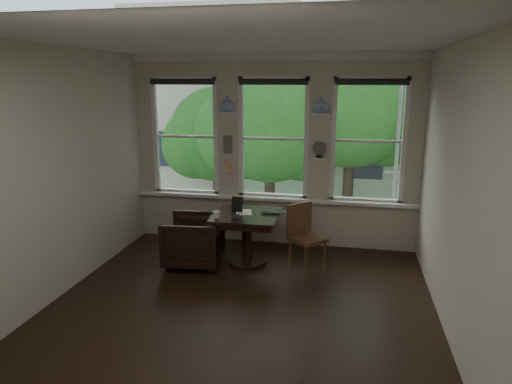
% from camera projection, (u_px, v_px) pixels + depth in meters
% --- Properties ---
extents(ground, '(4.50, 4.50, 0.00)m').
position_uv_depth(ground, '(242.00, 304.00, 5.43)').
color(ground, black).
rests_on(ground, ground).
extents(ceiling, '(4.50, 4.50, 0.00)m').
position_uv_depth(ceiling, '(239.00, 40.00, 4.71)').
color(ceiling, silver).
rests_on(ceiling, ground).
extents(wall_back, '(4.50, 0.00, 4.50)m').
position_uv_depth(wall_back, '(274.00, 151.00, 7.21)').
color(wall_back, beige).
rests_on(wall_back, ground).
extents(wall_front, '(4.50, 0.00, 4.50)m').
position_uv_depth(wall_front, '(160.00, 256.00, 2.93)').
color(wall_front, beige).
rests_on(wall_front, ground).
extents(wall_left, '(0.00, 4.50, 4.50)m').
position_uv_depth(wall_left, '(60.00, 173.00, 5.51)').
color(wall_left, beige).
rests_on(wall_left, ground).
extents(wall_right, '(0.00, 4.50, 4.50)m').
position_uv_depth(wall_right, '(456.00, 191.00, 4.64)').
color(wall_right, beige).
rests_on(wall_right, ground).
extents(window_left, '(1.10, 0.12, 1.90)m').
position_uv_depth(window_left, '(186.00, 136.00, 7.45)').
color(window_left, white).
rests_on(window_left, ground).
extents(window_center, '(1.10, 0.12, 1.90)m').
position_uv_depth(window_center, '(274.00, 139.00, 7.17)').
color(window_center, white).
rests_on(window_center, ground).
extents(window_right, '(1.10, 0.12, 1.90)m').
position_uv_depth(window_right, '(368.00, 141.00, 6.88)').
color(window_right, white).
rests_on(window_right, ground).
extents(shelf_left, '(0.26, 0.16, 0.03)m').
position_uv_depth(shelf_left, '(227.00, 113.00, 7.11)').
color(shelf_left, white).
rests_on(shelf_left, ground).
extents(shelf_right, '(0.26, 0.16, 0.03)m').
position_uv_depth(shelf_right, '(320.00, 114.00, 6.83)').
color(shelf_right, white).
rests_on(shelf_right, ground).
extents(intercom, '(0.14, 0.06, 0.28)m').
position_uv_depth(intercom, '(228.00, 144.00, 7.26)').
color(intercom, '#59544F').
rests_on(intercom, ground).
extents(sticky_notes, '(0.16, 0.01, 0.24)m').
position_uv_depth(sticky_notes, '(228.00, 166.00, 7.35)').
color(sticky_notes, pink).
rests_on(sticky_notes, ground).
extents(desk_fan, '(0.20, 0.20, 0.24)m').
position_uv_depth(desk_fan, '(319.00, 152.00, 6.95)').
color(desk_fan, '#59544F').
rests_on(desk_fan, ground).
extents(vase_left, '(0.24, 0.24, 0.25)m').
position_uv_depth(vase_left, '(227.00, 104.00, 7.08)').
color(vase_left, silver).
rests_on(vase_left, shelf_left).
extents(vase_right, '(0.24, 0.24, 0.25)m').
position_uv_depth(vase_right, '(321.00, 105.00, 6.80)').
color(vase_right, silver).
rests_on(vase_right, shelf_right).
extents(table, '(0.90, 0.90, 0.75)m').
position_uv_depth(table, '(247.00, 239.00, 6.55)').
color(table, black).
rests_on(table, ground).
extents(armchair_left, '(0.88, 0.86, 0.73)m').
position_uv_depth(armchair_left, '(193.00, 241.00, 6.51)').
color(armchair_left, black).
rests_on(armchair_left, ground).
extents(cushion_red, '(0.45, 0.45, 0.06)m').
position_uv_depth(cushion_red, '(193.00, 235.00, 6.49)').
color(cushion_red, maroon).
rests_on(cushion_red, armchair_left).
extents(side_chair_right, '(0.59, 0.59, 0.92)m').
position_uv_depth(side_chair_right, '(307.00, 238.00, 6.33)').
color(side_chair_right, '#492A1A').
rests_on(side_chair_right, ground).
extents(laptop, '(0.36, 0.24, 0.03)m').
position_uv_depth(laptop, '(273.00, 213.00, 6.44)').
color(laptop, black).
rests_on(laptop, table).
extents(mug, '(0.14, 0.14, 0.10)m').
position_uv_depth(mug, '(216.00, 215.00, 6.26)').
color(mug, white).
rests_on(mug, table).
extents(drinking_glass, '(0.12, 0.12, 0.09)m').
position_uv_depth(drinking_glass, '(235.00, 217.00, 6.18)').
color(drinking_glass, white).
rests_on(drinking_glass, table).
extents(tablet, '(0.16, 0.08, 0.22)m').
position_uv_depth(tablet, '(237.00, 204.00, 6.55)').
color(tablet, black).
rests_on(tablet, table).
extents(papers, '(0.29, 0.34, 0.00)m').
position_uv_depth(papers, '(244.00, 212.00, 6.55)').
color(papers, silver).
rests_on(papers, table).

